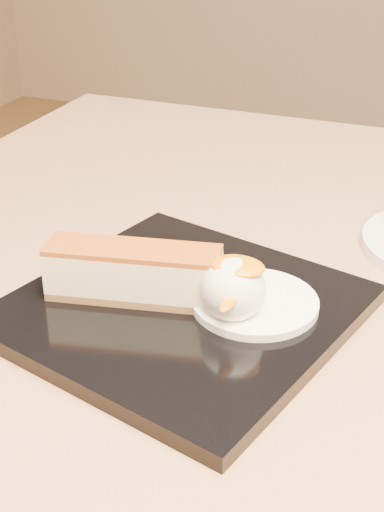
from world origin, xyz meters
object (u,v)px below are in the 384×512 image
at_px(table, 269,418).
at_px(dessert_plate, 182,310).
at_px(ice_cream_scoop, 233,289).
at_px(cheesecake, 133,273).

xyz_separation_m(table, dessert_plate, (-0.05, -0.09, 0.16)).
relative_size(dessert_plate, ice_cream_scoop, 4.93).
relative_size(table, cheesecake, 6.23).
relative_size(dessert_plate, cheesecake, 1.71).
height_order(dessert_plate, cheesecake, cheesecake).
relative_size(table, ice_cream_scoop, 17.93).
height_order(dessert_plate, ice_cream_scoop, ice_cream_scoop).
bearing_deg(cheesecake, ice_cream_scoop, -12.04).
bearing_deg(dessert_plate, ice_cream_scoop, -7.13).
xyz_separation_m(cheesecake, ice_cream_scoop, (0.08, 0.00, 0.00)).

